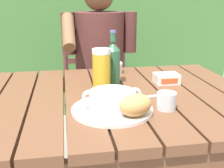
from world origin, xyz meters
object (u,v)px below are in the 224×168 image
Objects in this scene: person_eating at (100,61)px; water_glass_small at (166,101)px; chair_near_diner at (97,86)px; soup_bowl at (112,99)px; beer_glass at (101,69)px; beer_bottle at (113,62)px; table_knife at (141,97)px; bread_roll at (136,105)px; butter_tub at (166,78)px; diner_bowl at (109,68)px; serving_plate at (112,109)px.

person_eating is 17.79× the size of water_glass_small.
soup_bowl is (-0.07, -1.07, 0.29)m from chair_near_diner.
soup_bowl is at bearing -89.45° from beer_glass.
beer_bottle is 1.50× the size of table_knife.
person_eating is at bearing 95.49° from table_knife.
bread_roll is at bearing -154.23° from water_glass_small.
water_glass_small reaches higher than butter_tub.
beer_glass is (-0.07, -0.60, 0.10)m from person_eating.
person_eating reaches higher than diner_bowl.
soup_bowl reaches higher than water_glass_small.
serving_plate is 1.75× the size of table_knife.
soup_bowl is 1.90× the size of butter_tub.
chair_near_diner reaches higher than beer_bottle.
diner_bowl is at bearing -90.00° from chair_near_diner.
serving_plate is at bearing -136.54° from butter_tub.
person_eating is at bearing 85.65° from soup_bowl.
person_eating is 0.89m from water_glass_small.
serving_plate is at bearing -104.04° from soup_bowl.
serving_plate is 0.28m from beer_glass.
water_glass_small is at bearing -83.20° from chair_near_diner.
chair_near_diner is 7.12× the size of bread_roll.
chair_near_diner is at bearing 90.00° from diner_bowl.
beer_glass is at bearing -95.08° from chair_near_diner.
serving_plate is 2.03× the size of bread_roll.
beer_bottle reaches higher than soup_bowl.
bread_roll is at bearing -90.22° from diner_bowl.
beer_bottle is (0.06, 0.32, 0.06)m from soup_bowl.
water_glass_small is 0.33m from butter_tub.
table_knife is at bearing -80.36° from diner_bowl.
bread_roll is 0.80× the size of beer_glass.
butter_tub is (0.24, 0.37, -0.03)m from bread_roll.
chair_near_diner reaches higher than bread_roll.
beer_bottle reaches higher than diner_bowl.
beer_glass reaches higher than table_knife.
diner_bowl is (0.07, 0.26, -0.06)m from beer_glass.
soup_bowl is (-0.07, -0.87, 0.05)m from person_eating.
water_glass_small is at bearing -110.03° from butter_tub.
serving_plate is 0.43m from butter_tub.
person_eating is 7.00× the size of beer_glass.
chair_near_diner is 3.50× the size of serving_plate.
table_knife is at bearing 68.91° from bread_roll.
water_glass_small is at bearing -81.49° from person_eating.
chair_near_diner is 0.61m from diner_bowl.
diner_bowl is at bearing 82.50° from serving_plate.
beer_glass reaches higher than bread_roll.
beer_glass is 0.23m from table_knife.
person_eating is 5.82× the size of soup_bowl.
serving_plate is 1.96× the size of diner_bowl.
soup_bowl is at bearing 75.96° from serving_plate.
bread_roll is 0.57× the size of beer_bottle.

